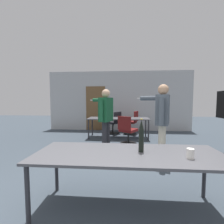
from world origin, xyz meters
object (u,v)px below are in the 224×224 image
(office_chair_near_pushed, at_px, (127,131))
(drink_cup, at_px, (190,154))
(person_near_casual, at_px, (162,116))
(beer_bottle, at_px, (141,136))
(office_chair_far_right, at_px, (114,123))
(person_center_tall, at_px, (105,114))
(office_chair_mid_tucked, at_px, (132,123))

(office_chair_near_pushed, distance_m, drink_cup, 3.10)
(person_near_casual, bearing_deg, beer_bottle, 177.67)
(office_chair_far_right, height_order, beer_bottle, beer_bottle)
(person_center_tall, bearing_deg, drink_cup, -133.49)
(office_chair_near_pushed, height_order, drink_cup, office_chair_near_pushed)
(office_chair_near_pushed, bearing_deg, office_chair_mid_tucked, 113.23)
(person_center_tall, bearing_deg, office_chair_near_pushed, -25.10)
(person_near_casual, distance_m, office_chair_mid_tucked, 2.89)
(person_near_casual, height_order, beer_bottle, person_near_casual)
(office_chair_far_right, distance_m, beer_bottle, 4.46)
(beer_bottle, bearing_deg, office_chair_near_pushed, 91.89)
(office_chair_mid_tucked, height_order, beer_bottle, beer_bottle)
(person_center_tall, distance_m, office_chair_mid_tucked, 2.38)
(office_chair_far_right, relative_size, beer_bottle, 2.24)
(beer_bottle, relative_size, drink_cup, 3.75)
(office_chair_near_pushed, height_order, beer_bottle, beer_bottle)
(beer_bottle, height_order, drink_cup, beer_bottle)
(office_chair_far_right, bearing_deg, person_center_tall, -147.41)
(beer_bottle, xyz_separation_m, drink_cup, (0.51, -0.18, -0.14))
(person_near_casual, xyz_separation_m, drink_cup, (-0.14, -1.77, -0.25))
(person_center_tall, bearing_deg, beer_bottle, -142.76)
(office_chair_mid_tucked, relative_size, drink_cup, 8.68)
(person_center_tall, xyz_separation_m, beer_bottle, (0.71, -2.21, -0.08))
(office_chair_mid_tucked, xyz_separation_m, drink_cup, (0.38, -4.55, 0.34))
(beer_bottle, bearing_deg, drink_cup, -19.47)
(person_center_tall, distance_m, office_chair_far_right, 2.26)
(office_chair_mid_tucked, xyz_separation_m, office_chair_near_pushed, (-0.23, -1.53, -0.04))
(office_chair_mid_tucked, distance_m, beer_bottle, 4.39)
(drink_cup, bearing_deg, person_near_casual, 85.61)
(office_chair_near_pushed, bearing_deg, office_chair_far_right, 139.58)
(office_chair_near_pushed, bearing_deg, drink_cup, -47.02)
(person_near_casual, height_order, office_chair_far_right, person_near_casual)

